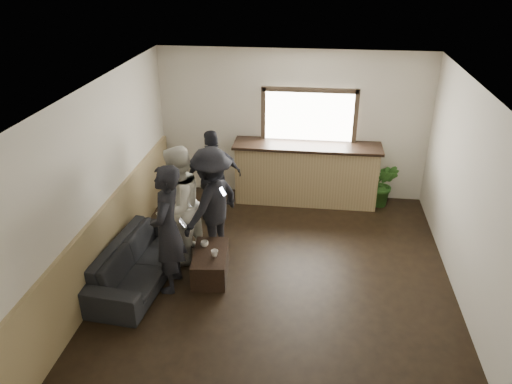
# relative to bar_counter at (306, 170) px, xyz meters

# --- Properties ---
(ground) EXTENTS (5.00, 6.00, 0.01)m
(ground) POSITION_rel_bar_counter_xyz_m (-0.30, -2.70, -0.64)
(ground) COLOR black
(room_shell) EXTENTS (5.01, 6.01, 2.80)m
(room_shell) POSITION_rel_bar_counter_xyz_m (-1.04, -2.70, 0.83)
(room_shell) COLOR silver
(room_shell) RESTS_ON ground
(bar_counter) EXTENTS (2.70, 0.68, 2.13)m
(bar_counter) POSITION_rel_bar_counter_xyz_m (0.00, 0.00, 0.00)
(bar_counter) COLOR #9D8255
(bar_counter) RESTS_ON ground
(sofa) EXTENTS (1.01, 2.14, 0.61)m
(sofa) POSITION_rel_bar_counter_xyz_m (-2.28, -2.85, -0.34)
(sofa) COLOR black
(sofa) RESTS_ON ground
(coffee_table) EXTENTS (0.57, 0.92, 0.39)m
(coffee_table) POSITION_rel_bar_counter_xyz_m (-1.29, -2.62, -0.45)
(coffee_table) COLOR black
(coffee_table) RESTS_ON ground
(cup_a) EXTENTS (0.15, 0.15, 0.09)m
(cup_a) POSITION_rel_bar_counter_xyz_m (-1.41, -2.47, -0.21)
(cup_a) COLOR silver
(cup_a) RESTS_ON coffee_table
(cup_b) EXTENTS (0.14, 0.14, 0.10)m
(cup_b) POSITION_rel_bar_counter_xyz_m (-1.20, -2.71, -0.20)
(cup_b) COLOR silver
(cup_b) RESTS_ON coffee_table
(potted_plant) EXTENTS (0.57, 0.51, 0.87)m
(potted_plant) POSITION_rel_bar_counter_xyz_m (1.44, -0.05, -0.20)
(potted_plant) COLOR #2D6623
(potted_plant) RESTS_ON ground
(person_a) EXTENTS (0.49, 0.69, 1.87)m
(person_a) POSITION_rel_bar_counter_xyz_m (-1.79, -2.96, 0.29)
(person_a) COLOR black
(person_a) RESTS_ON ground
(person_b) EXTENTS (0.95, 1.08, 1.86)m
(person_b) POSITION_rel_bar_counter_xyz_m (-1.83, -2.27, 0.29)
(person_b) COLOR silver
(person_b) RESTS_ON ground
(person_c) EXTENTS (1.11, 1.32, 1.77)m
(person_c) POSITION_rel_bar_counter_xyz_m (-1.37, -2.02, 0.25)
(person_c) COLOR black
(person_c) RESTS_ON ground
(person_d) EXTENTS (1.06, 0.80, 1.68)m
(person_d) POSITION_rel_bar_counter_xyz_m (-1.56, -0.98, 0.20)
(person_d) COLOR black
(person_d) RESTS_ON ground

